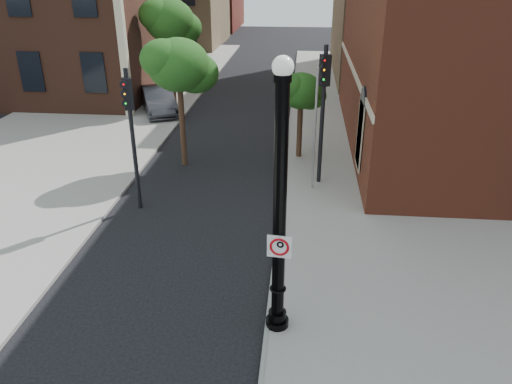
# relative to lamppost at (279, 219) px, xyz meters

# --- Properties ---
(ground) EXTENTS (120.00, 120.00, 0.00)m
(ground) POSITION_rel_lamppost_xyz_m (-2.29, 0.05, -3.01)
(ground) COLOR black
(ground) RESTS_ON ground
(sidewalk_right) EXTENTS (8.00, 60.00, 0.12)m
(sidewalk_right) POSITION_rel_lamppost_xyz_m (3.71, 10.05, -2.95)
(sidewalk_right) COLOR gray
(sidewalk_right) RESTS_ON ground
(sidewalk_left) EXTENTS (10.00, 50.00, 0.12)m
(sidewalk_left) POSITION_rel_lamppost_xyz_m (-11.29, 18.05, -2.95)
(sidewalk_left) COLOR gray
(sidewalk_left) RESTS_ON ground
(curb_edge) EXTENTS (0.10, 60.00, 0.14)m
(curb_edge) POSITION_rel_lamppost_xyz_m (-0.24, 10.05, -2.94)
(curb_edge) COLOR gray
(curb_edge) RESTS_ON ground
(lamppost) EXTENTS (0.55, 0.55, 6.53)m
(lamppost) POSITION_rel_lamppost_xyz_m (0.00, 0.00, 0.00)
(lamppost) COLOR black
(lamppost) RESTS_ON ground
(no_parking_sign) EXTENTS (0.55, 0.10, 0.55)m
(no_parking_sign) POSITION_rel_lamppost_xyz_m (0.02, -0.17, -0.59)
(no_parking_sign) COLOR white
(no_parking_sign) RESTS_ON ground
(parked_car) EXTENTS (3.31, 4.95, 1.54)m
(parked_car) POSITION_rel_lamppost_xyz_m (-7.89, 18.08, -2.24)
(parked_car) COLOR #2D2D32
(parked_car) RESTS_ON ground
(traffic_signal_left) EXTENTS (0.40, 0.44, 5.00)m
(traffic_signal_left) POSITION_rel_lamppost_xyz_m (-5.31, 6.06, 0.35)
(traffic_signal_left) COLOR black
(traffic_signal_left) RESTS_ON ground
(traffic_signal_right) EXTENTS (0.44, 0.48, 5.42)m
(traffic_signal_right) POSITION_rel_lamppost_xyz_m (1.15, 8.76, 0.64)
(traffic_signal_right) COLOR black
(traffic_signal_right) RESTS_ON ground
(utility_pole) EXTENTS (0.09, 0.09, 4.74)m
(utility_pole) POSITION_rel_lamppost_xyz_m (0.89, 8.10, -0.64)
(utility_pole) COLOR #999999
(utility_pole) RESTS_ON ground
(street_tree_a) EXTENTS (2.99, 2.70, 5.38)m
(street_tree_a) POSITION_rel_lamppost_xyz_m (-4.60, 10.38, 1.23)
(street_tree_a) COLOR black
(street_tree_a) RESTS_ON ground
(street_tree_b) EXTENTS (3.42, 3.09, 6.17)m
(street_tree_b) POSITION_rel_lamppost_xyz_m (-7.46, 20.26, 1.86)
(street_tree_b) COLOR black
(street_tree_b) RESTS_ON ground
(street_tree_c) EXTENTS (2.14, 1.93, 3.85)m
(street_tree_c) POSITION_rel_lamppost_xyz_m (0.34, 11.57, 0.01)
(street_tree_c) COLOR black
(street_tree_c) RESTS_ON ground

